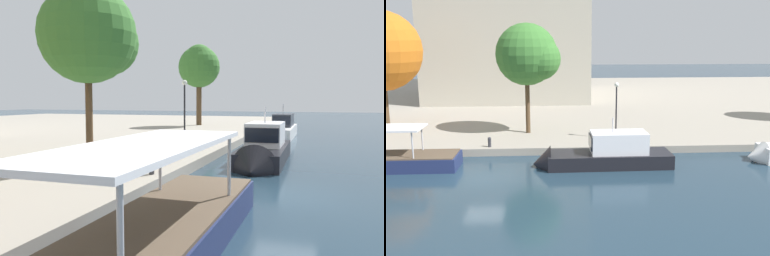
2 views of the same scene
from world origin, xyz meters
The scene contains 6 objects.
ground_plane centered at (0.00, 0.00, 0.00)m, with size 220.00×220.00×0.00m, color #1E3342.
dock_promenade centered at (0.00, 32.50, 0.28)m, with size 120.00×55.00×0.56m, color gray.
motor_yacht_2 centered at (7.70, 1.95, 0.62)m, with size 9.41×2.68×4.36m.
mooring_bollard_0 centered at (-0.30, 5.65, 0.97)m, with size 0.26×0.26×0.77m.
lamp_post centered at (9.55, 7.60, 3.20)m, with size 0.36×0.36×4.59m.
tree_1 centered at (2.62, 10.45, 7.10)m, with size 5.43×5.18×9.26m.
Camera 2 is at (4.16, -26.78, 8.74)m, focal length 41.17 mm.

